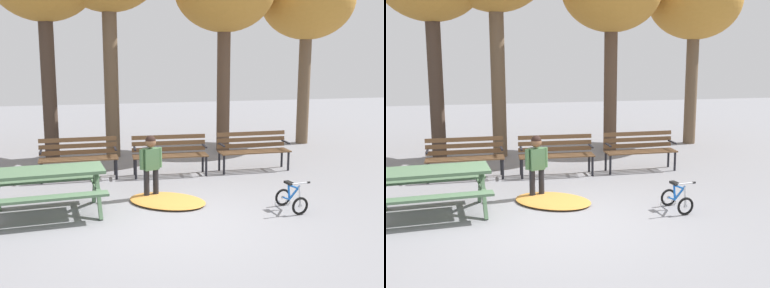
{
  "view_description": "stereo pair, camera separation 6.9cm",
  "coord_description": "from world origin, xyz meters",
  "views": [
    {
      "loc": [
        -1.32,
        -7.08,
        2.62
      ],
      "look_at": [
        0.78,
        1.98,
        0.85
      ],
      "focal_mm": 45.56,
      "sensor_mm": 36.0,
      "label": 1
    },
    {
      "loc": [
        -1.25,
        -7.1,
        2.62
      ],
      "look_at": [
        0.78,
        1.98,
        0.85
      ],
      "focal_mm": 45.56,
      "sensor_mm": 36.0,
      "label": 2
    }
  ],
  "objects": [
    {
      "name": "ground",
      "position": [
        0.0,
        0.0,
        0.0
      ],
      "size": [
        36.0,
        36.0,
        0.0
      ],
      "primitive_type": "plane",
      "color": "gray"
    },
    {
      "name": "picnic_table",
      "position": [
        -1.88,
        0.8,
        0.59
      ],
      "size": [
        1.91,
        1.49,
        0.79
      ],
      "color": "#4C6B4C",
      "rests_on": "ground"
    },
    {
      "name": "park_bench_far_left",
      "position": [
        -1.38,
        3.09,
        0.51
      ],
      "size": [
        1.61,
        0.47,
        0.85
      ],
      "color": "brown",
      "rests_on": "ground"
    },
    {
      "name": "park_bench_left",
      "position": [
        0.52,
        2.99,
        0.51
      ],
      "size": [
        1.62,
        0.52,
        0.85
      ],
      "color": "brown",
      "rests_on": "ground"
    },
    {
      "name": "park_bench_right",
      "position": [
        2.42,
        3.0,
        0.51
      ],
      "size": [
        1.6,
        0.47,
        0.85
      ],
      "color": "brown",
      "rests_on": "ground"
    },
    {
      "name": "child_standing",
      "position": [
        -0.11,
        1.39,
        0.68
      ],
      "size": [
        0.42,
        0.24,
        1.15
      ],
      "color": "black",
      "rests_on": "ground"
    },
    {
      "name": "kids_bicycle",
      "position": [
        2.07,
        0.17,
        0.2
      ],
      "size": [
        0.43,
        0.6,
        0.54
      ],
      "color": "black",
      "rests_on": "ground"
    },
    {
      "name": "leaf_pile",
      "position": [
        0.12,
        1.04,
        0.04
      ],
      "size": [
        1.73,
        1.65,
        0.07
      ],
      "primitive_type": "ellipsoid",
      "rotation": [
        0.0,
        0.0,
        2.48
      ],
      "color": "#C68438",
      "rests_on": "ground"
    },
    {
      "name": "tree_far_right",
      "position": [
        4.95,
        5.8,
        3.99
      ],
      "size": [
        2.6,
        2.6,
        5.15
      ],
      "color": "brown",
      "rests_on": "ground"
    }
  ]
}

